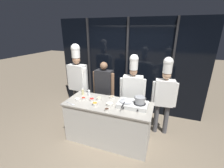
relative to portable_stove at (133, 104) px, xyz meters
name	(u,v)px	position (x,y,z in m)	size (l,w,h in m)	color
ground_plane	(108,139)	(-0.52, -0.05, -0.97)	(24.00, 24.00, 0.00)	#7F705B
window_wall_back	(127,67)	(-0.52, 1.50, 0.38)	(4.30, 0.09, 2.70)	black
demo_counter	(108,122)	(-0.52, -0.05, -0.51)	(1.86, 0.76, 0.92)	beige
portable_stove	(133,104)	(0.00, 0.00, 0.00)	(0.60, 0.39, 0.10)	silver
frying_pan	(126,100)	(-0.14, 0.00, 0.07)	(0.28, 0.47, 0.05)	#ADAFB5
stock_pot	(140,100)	(0.14, 0.00, 0.12)	(0.23, 0.20, 0.14)	#93969B
squeeze_bottle_oil	(83,91)	(-1.25, 0.16, 0.04)	(0.06, 0.06, 0.18)	beige
squeeze_bottle_clear	(89,92)	(-1.09, 0.19, 0.03)	(0.06, 0.06, 0.15)	white
prep_bowl_chili_flakes	(84,98)	(-1.10, -0.06, -0.02)	(0.11, 0.11, 0.05)	silver
prep_bowl_bell_pepper	(92,99)	(-0.91, -0.04, -0.02)	(0.12, 0.12, 0.04)	silver
prep_bowl_onion	(77,99)	(-1.21, -0.13, -0.02)	(0.11, 0.11, 0.04)	silver
prep_bowl_carrots	(95,104)	(-0.75, -0.21, -0.02)	(0.12, 0.12, 0.05)	silver
prep_bowl_ginger	(99,98)	(-0.77, 0.05, -0.02)	(0.10, 0.10, 0.05)	silver
prep_bowl_noodles	(110,104)	(-0.45, -0.12, -0.01)	(0.15, 0.15, 0.06)	silver
prep_bowl_soy_glaze	(107,110)	(-0.43, -0.34, -0.02)	(0.09, 0.09, 0.04)	silver
prep_bowl_mushrooms	(112,97)	(-0.53, 0.22, -0.02)	(0.12, 0.12, 0.05)	silver
serving_spoon_slotted	(72,104)	(-1.21, -0.35, -0.04)	(0.27, 0.11, 0.02)	#B2B5BA
chef_head	(78,77)	(-1.64, 0.58, 0.22)	(0.62, 0.29, 2.07)	#4C4C51
person_guest	(104,87)	(-0.90, 0.65, 0.02)	(0.58, 0.25, 1.64)	#232326
chef_sous	(133,89)	(-0.15, 0.65, 0.07)	(0.61, 0.32, 1.87)	#232326
chef_line	(164,92)	(0.58, 0.63, 0.10)	(0.54, 0.26, 1.86)	#4C4C51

